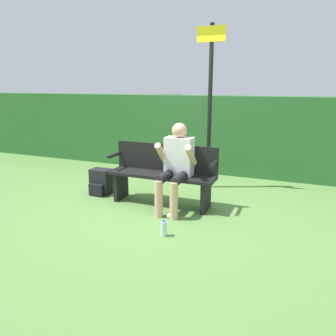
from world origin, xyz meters
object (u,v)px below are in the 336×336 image
Objects in this scene: backpack at (101,182)px; signpost at (210,98)px; park_bench at (163,173)px; person_seated at (176,163)px; water_bottle at (164,228)px; parked_car at (166,105)px.

signpost is at bearing 33.45° from backpack.
park_bench is 1.31× the size of person_seated.
person_seated is 1.48m from backpack.
backpack reaches higher than water_bottle.
parked_car is at bearing 108.24° from backpack.
parked_car reaches higher than water_bottle.
water_bottle is at bearing -78.57° from person_seated.
person_seated is 15.37m from parked_car.
signpost reaches higher than backpack.
park_bench is at bearing 152.65° from person_seated.
backpack is at bearing -90.80° from parked_car.
water_bottle is 0.05× the size of parked_car.
person_seated is at bearing -27.35° from park_bench.
signpost reaches higher than person_seated.
water_bottle is at bearing -66.53° from park_bench.
parked_car reaches higher than backpack.
backpack is at bearing 173.41° from person_seated.
park_bench is at bearing -1.14° from backpack.
park_bench reaches higher than backpack.
park_bench is 15.14m from parked_car.
water_bottle is (0.45, -1.03, -0.38)m from park_bench.
backpack is 2.05× the size of water_bottle.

